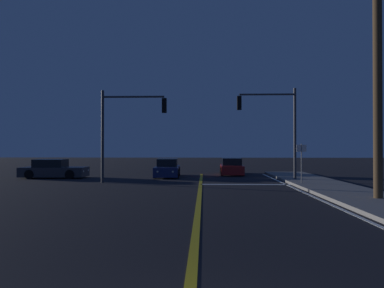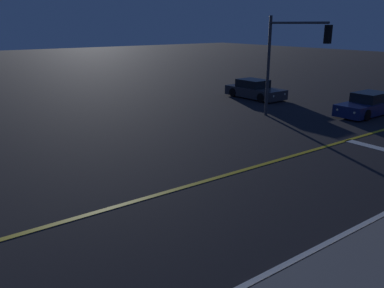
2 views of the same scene
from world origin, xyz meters
name	(u,v)px [view 1 (image 1 of 2)]	position (x,y,z in m)	size (l,w,h in m)	color
lane_line_center	(198,208)	(0.00, 10.32, 0.01)	(0.20, 35.10, 0.01)	gold
lane_line_edge_right	(342,209)	(5.04, 10.32, 0.01)	(0.16, 35.10, 0.01)	white
stop_bar	(245,184)	(2.65, 19.15, 0.01)	(5.29, 0.50, 0.01)	white
car_parked_curb_red	(232,167)	(2.44, 27.40, 0.58)	(1.93, 4.60, 1.34)	maroon
car_lead_oncoming_navy	(167,169)	(-2.54, 25.03, 0.58)	(1.92, 4.64, 1.34)	navy
car_mid_block_charcoal	(53,170)	(-10.63, 23.62, 0.58)	(4.64, 2.08, 1.34)	#2D2D33
traffic_signal_near_right	(274,119)	(4.77, 21.45, 4.01)	(3.82, 0.28, 6.03)	#38383D
traffic_signal_far_left	(126,121)	(-4.63, 20.05, 3.83)	(4.07, 0.28, 5.73)	#38383D
utility_pole_right	(378,70)	(7.19, 12.26, 5.28)	(1.70, 0.35, 10.28)	#4C3823
street_sign_corner	(302,158)	(5.79, 18.65, 1.61)	(0.56, 0.06, 2.39)	slate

